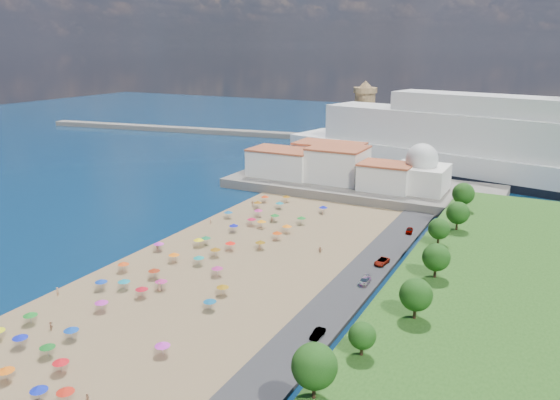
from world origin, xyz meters
The scene contains 12 objects.
ground centered at (0.00, 0.00, 0.00)m, with size 700.00×700.00×0.00m, color #071938.
terrace centered at (10.00, 73.00, 1.50)m, with size 90.00×36.00×3.00m, color #59544C.
jetty centered at (-12.00, 108.00, 1.20)m, with size 18.00×70.00×2.40m, color #59544C.
breakwater centered at (-110.00, 153.00, 1.30)m, with size 200.00×7.00×2.60m, color #59544C.
waterfront_buildings centered at (-3.05, 73.64, 7.88)m, with size 57.00×29.00×11.00m.
domed_building centered at (30.00, 71.00, 8.97)m, with size 16.00×16.00×15.00m.
fortress centered at (-12.00, 138.00, 6.68)m, with size 40.00×40.00×32.40m.
cruise_ship centered at (48.90, 107.10, 11.05)m, with size 172.03×61.05×37.30m.
beach_parasols centered at (-1.32, -9.60, 2.15)m, with size 32.62×115.47×2.20m.
beachgoers centered at (-0.37, -2.22, 1.12)m, with size 41.01×95.92×1.88m.
parked_cars centered at (36.00, -1.86, 1.36)m, with size 2.75×85.55×1.38m.
hillside_trees centered at (47.94, -4.19, 9.99)m, with size 11.19×106.59×7.26m.
Camera 1 is at (67.62, -97.53, 47.06)m, focal length 35.00 mm.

